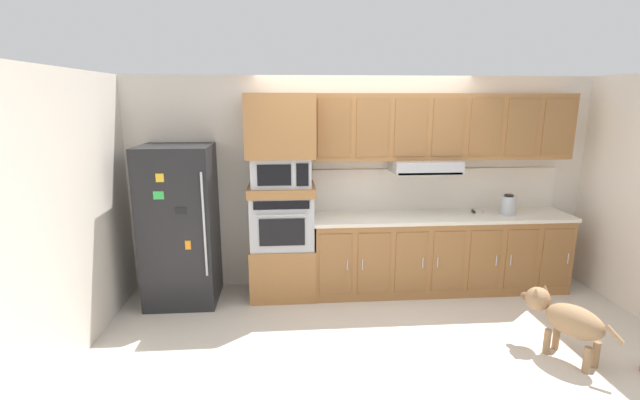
{
  "coord_description": "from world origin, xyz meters",
  "views": [
    {
      "loc": [
        -0.91,
        -4.15,
        2.25
      ],
      "look_at": [
        -0.56,
        0.34,
        1.22
      ],
      "focal_mm": 25.02,
      "sensor_mm": 36.0,
      "label": 1
    }
  ],
  "objects_px": {
    "screwdriver": "(474,211)",
    "refrigerator": "(180,225)",
    "built_in_oven": "(282,220)",
    "electric_kettle": "(508,205)",
    "microwave": "(281,171)",
    "dog": "(566,318)"
  },
  "relations": [
    {
      "from": "refrigerator",
      "to": "microwave",
      "type": "relative_size",
      "value": 2.73
    },
    {
      "from": "refrigerator",
      "to": "built_in_oven",
      "type": "distance_m",
      "value": 1.12
    },
    {
      "from": "built_in_oven",
      "to": "screwdriver",
      "type": "relative_size",
      "value": 4.82
    },
    {
      "from": "refrigerator",
      "to": "electric_kettle",
      "type": "distance_m",
      "value": 3.75
    },
    {
      "from": "screwdriver",
      "to": "refrigerator",
      "type": "bearing_deg",
      "value": -177.55
    },
    {
      "from": "dog",
      "to": "refrigerator",
      "type": "bearing_deg",
      "value": 39.38
    },
    {
      "from": "dog",
      "to": "screwdriver",
      "type": "bearing_deg",
      "value": -21.72
    },
    {
      "from": "refrigerator",
      "to": "screwdriver",
      "type": "relative_size",
      "value": 12.12
    },
    {
      "from": "dog",
      "to": "electric_kettle",
      "type": "bearing_deg",
      "value": -34.62
    },
    {
      "from": "built_in_oven",
      "to": "microwave",
      "type": "xyz_separation_m",
      "value": [
        0.0,
        -0.0,
        0.56
      ]
    },
    {
      "from": "built_in_oven",
      "to": "dog",
      "type": "distance_m",
      "value": 2.94
    },
    {
      "from": "microwave",
      "to": "screwdriver",
      "type": "distance_m",
      "value": 2.34
    },
    {
      "from": "microwave",
      "to": "electric_kettle",
      "type": "distance_m",
      "value": 2.66
    },
    {
      "from": "built_in_oven",
      "to": "screwdriver",
      "type": "xyz_separation_m",
      "value": [
        2.28,
        0.08,
        0.03
      ]
    },
    {
      "from": "microwave",
      "to": "refrigerator",
      "type": "bearing_deg",
      "value": -176.55
    },
    {
      "from": "refrigerator",
      "to": "built_in_oven",
      "type": "bearing_deg",
      "value": 3.45
    },
    {
      "from": "electric_kettle",
      "to": "refrigerator",
      "type": "bearing_deg",
      "value": -179.69
    },
    {
      "from": "built_in_oven",
      "to": "dog",
      "type": "xyz_separation_m",
      "value": [
        2.48,
        -1.5,
        -0.53
      ]
    },
    {
      "from": "built_in_oven",
      "to": "dog",
      "type": "bearing_deg",
      "value": -31.17
    },
    {
      "from": "refrigerator",
      "to": "dog",
      "type": "distance_m",
      "value": 3.91
    },
    {
      "from": "built_in_oven",
      "to": "electric_kettle",
      "type": "height_order",
      "value": "built_in_oven"
    },
    {
      "from": "screwdriver",
      "to": "electric_kettle",
      "type": "height_order",
      "value": "electric_kettle"
    }
  ]
}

